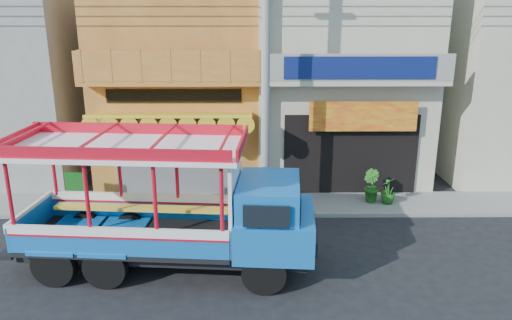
{
  "coord_description": "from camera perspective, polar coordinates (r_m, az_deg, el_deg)",
  "views": [
    {
      "loc": [
        -1.41,
        -11.52,
        6.31
      ],
      "look_at": [
        -1.29,
        2.5,
        2.06
      ],
      "focal_mm": 35.0,
      "sensor_mm": 36.0,
      "label": 1
    }
  ],
  "objects": [
    {
      "name": "green_sign",
      "position": [
        17.7,
        -19.89,
        -3.19
      ],
      "size": [
        0.67,
        0.4,
        1.03
      ],
      "color": "black",
      "rests_on": "sidewalk"
    },
    {
      "name": "potted_plant_b",
      "position": [
        17.07,
        12.98,
        -2.91
      ],
      "size": [
        0.65,
        0.72,
        1.09
      ],
      "primitive_type": "imported",
      "rotation": [
        0.0,
        0.0,
        1.9
      ],
      "color": "#1D5518",
      "rests_on": "sidewalk"
    },
    {
      "name": "ground",
      "position": [
        13.21,
        5.81,
        -11.77
      ],
      "size": [
        90.0,
        90.0,
        0.0
      ],
      "primitive_type": "plane",
      "color": "black",
      "rests_on": "ground"
    },
    {
      "name": "songthaew_truck",
      "position": [
        12.35,
        -8.03,
        -5.36
      ],
      "size": [
        7.63,
        2.99,
        3.48
      ],
      "color": "black",
      "rests_on": "ground"
    },
    {
      "name": "sidewalk",
      "position": [
        16.79,
        4.37,
        -5.05
      ],
      "size": [
        30.0,
        2.0,
        0.12
      ],
      "primitive_type": "cube",
      "color": "slate",
      "rests_on": "ground"
    },
    {
      "name": "shophouse_right",
      "position": [
        19.91,
        9.52,
        10.26
      ],
      "size": [
        6.0,
        6.75,
        8.24
      ],
      "color": "#B8AF97",
      "rests_on": "ground"
    },
    {
      "name": "party_pilaster",
      "position": [
        16.54,
        0.94,
        8.82
      ],
      "size": [
        0.35,
        0.3,
        8.0
      ],
      "primitive_type": "cube",
      "color": "#B8AF97",
      "rests_on": "ground"
    },
    {
      "name": "filler_building_left",
      "position": [
        21.9,
        -26.79,
        8.49
      ],
      "size": [
        6.0,
        6.0,
        7.6
      ],
      "primitive_type": "cube",
      "color": "gray",
      "rests_on": "ground"
    },
    {
      "name": "shophouse_left",
      "position": [
        19.78,
        -8.15,
        10.29
      ],
      "size": [
        6.0,
        7.5,
        8.24
      ],
      "color": "#A66124",
      "rests_on": "ground"
    },
    {
      "name": "utility_pole",
      "position": [
        14.89,
        1.69,
        11.92
      ],
      "size": [
        28.0,
        0.26,
        9.0
      ],
      "color": "gray",
      "rests_on": "ground"
    },
    {
      "name": "potted_plant_c",
      "position": [
        17.09,
        14.89,
        -3.38
      ],
      "size": [
        0.7,
        0.7,
        0.9
      ],
      "primitive_type": "imported",
      "rotation": [
        0.0,
        0.0,
        4.11
      ],
      "color": "#1D5518",
      "rests_on": "sidewalk"
    }
  ]
}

